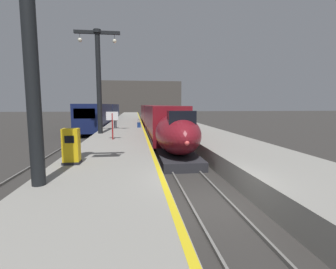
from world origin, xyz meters
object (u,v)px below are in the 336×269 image
object	(u,v)px
highspeed_train_main	(157,119)
regional_train_adjacent	(105,113)
rolling_suitcase	(139,125)
ticket_machine_yellow	(71,148)
departure_info_board	(112,120)
passenger_near_edge	(115,119)
station_column_mid	(98,72)

from	to	relation	value
highspeed_train_main	regional_train_adjacent	size ratio (longest dim) A/B	1.03
rolling_suitcase	ticket_machine_yellow	size ratio (longest dim) A/B	0.61
highspeed_train_main	ticket_machine_yellow	world-z (taller)	highspeed_train_main
highspeed_train_main	rolling_suitcase	distance (m)	3.05
rolling_suitcase	departure_info_board	distance (m)	10.07
ticket_machine_yellow	departure_info_board	xyz separation A→B (m)	(1.14, 7.80, 0.77)
passenger_near_edge	ticket_machine_yellow	size ratio (longest dim) A/B	1.06
ticket_machine_yellow	departure_info_board	world-z (taller)	departure_info_board
regional_train_adjacent	departure_info_board	world-z (taller)	regional_train_adjacent
regional_train_adjacent	ticket_machine_yellow	size ratio (longest dim) A/B	22.87
highspeed_train_main	passenger_near_edge	bearing A→B (deg)	-158.03
departure_info_board	station_column_mid	bearing A→B (deg)	109.22
station_column_mid	ticket_machine_yellow	world-z (taller)	station_column_mid
station_column_mid	ticket_machine_yellow	size ratio (longest dim) A/B	5.79
highspeed_train_main	rolling_suitcase	world-z (taller)	highspeed_train_main
highspeed_train_main	passenger_near_edge	distance (m)	5.34
departure_info_board	rolling_suitcase	bearing A→B (deg)	77.48
highspeed_train_main	passenger_near_edge	xyz separation A→B (m)	(-4.95, -2.00, 0.11)
regional_train_adjacent	rolling_suitcase	distance (m)	17.87
regional_train_adjacent	departure_info_board	size ratio (longest dim) A/B	17.26
ticket_machine_yellow	departure_info_board	size ratio (longest dim) A/B	0.75
regional_train_adjacent	passenger_near_edge	size ratio (longest dim) A/B	21.66
highspeed_train_main	station_column_mid	xyz separation A→B (m)	(-5.90, -7.47, 4.69)
station_column_mid	rolling_suitcase	world-z (taller)	station_column_mid
passenger_near_edge	ticket_machine_yellow	distance (m)	17.56
highspeed_train_main	passenger_near_edge	size ratio (longest dim) A/B	22.28
departure_info_board	highspeed_train_main	bearing A→B (deg)	69.40
ticket_machine_yellow	station_column_mid	bearing A→B (deg)	91.66
ticket_machine_yellow	passenger_near_edge	bearing A→B (deg)	88.05
station_column_mid	ticket_machine_yellow	xyz separation A→B (m)	(0.35, -12.07, -4.83)
highspeed_train_main	ticket_machine_yellow	xyz separation A→B (m)	(-5.55, -19.54, -0.14)
rolling_suitcase	passenger_near_edge	bearing A→B (deg)	-179.63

